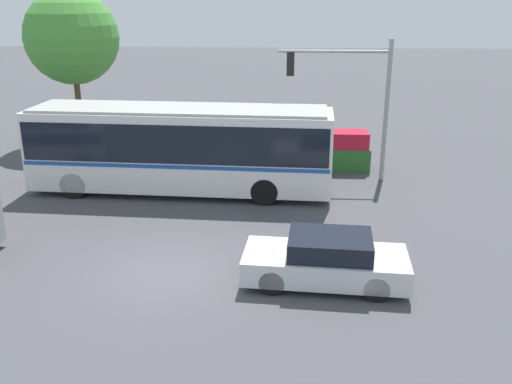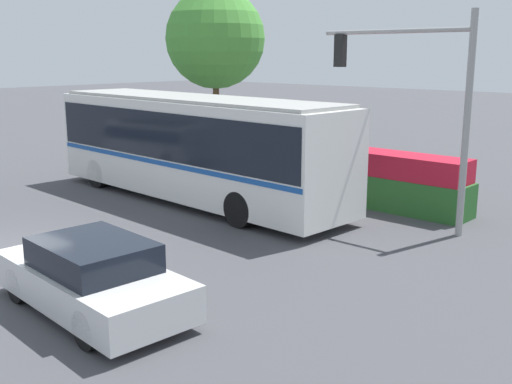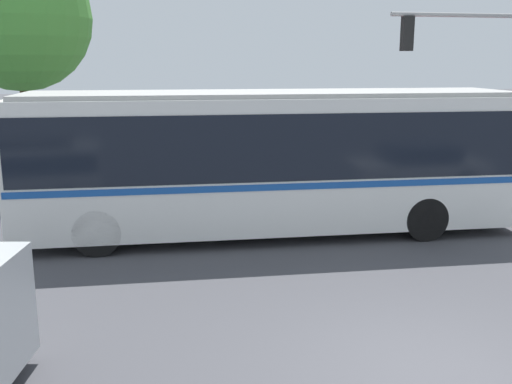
% 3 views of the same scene
% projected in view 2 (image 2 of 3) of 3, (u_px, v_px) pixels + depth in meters
% --- Properties ---
extents(ground_plane, '(140.00, 140.00, 0.00)m').
position_uv_depth(ground_plane, '(0.00, 255.00, 14.39)').
color(ground_plane, '#444449').
extents(city_bus, '(11.61, 3.13, 3.31)m').
position_uv_depth(city_bus, '(193.00, 142.00, 19.40)').
color(city_bus, silver).
rests_on(city_bus, ground).
extents(sedan_foreground, '(4.44, 2.13, 1.36)m').
position_uv_depth(sedan_foreground, '(92.00, 277.00, 11.12)').
color(sedan_foreground, silver).
rests_on(sedan_foreground, ground).
extents(traffic_light_pole, '(4.45, 0.24, 5.69)m').
position_uv_depth(traffic_light_pole, '(424.00, 90.00, 15.95)').
color(traffic_light_pole, gray).
rests_on(traffic_light_pole, ground).
extents(flowering_hedge, '(9.35, 1.25, 1.70)m').
position_uv_depth(flowering_hedge, '(331.00, 172.00, 20.07)').
color(flowering_hedge, '#286028').
rests_on(flowering_hedge, ground).
extents(street_tree_left, '(4.60, 4.60, 7.61)m').
position_uv_depth(street_tree_left, '(215.00, 39.00, 28.36)').
color(street_tree_left, brown).
rests_on(street_tree_left, ground).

